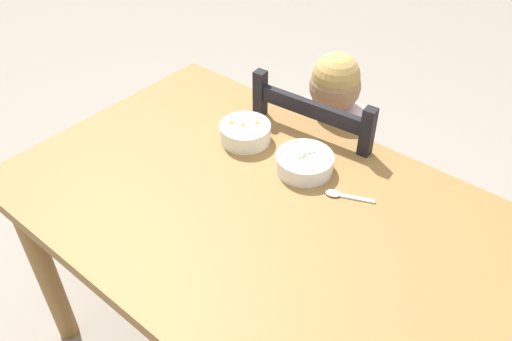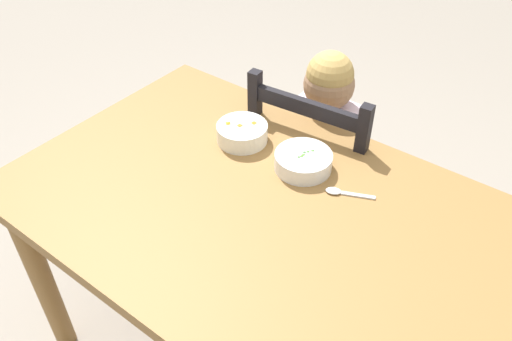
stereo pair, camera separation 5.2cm
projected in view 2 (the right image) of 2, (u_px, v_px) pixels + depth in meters
The scene contains 6 objects.
dining_table at pixel (256, 230), 1.48m from camera, with size 1.37×0.90×0.77m.
dining_chair at pixel (318, 180), 1.96m from camera, with size 0.46×0.46×0.93m.
child_figure at pixel (319, 141), 1.83m from camera, with size 0.32×0.31×0.98m.
bowl_of_peas at pixel (303, 161), 1.51m from camera, with size 0.17×0.17×0.05m.
bowl_of_carrots at pixel (242, 132), 1.61m from camera, with size 0.16×0.16×0.06m.
spoon at pixel (341, 192), 1.44m from camera, with size 0.13×0.07×0.01m.
Camera 2 is at (0.62, -0.82, 1.75)m, focal length 36.60 mm.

